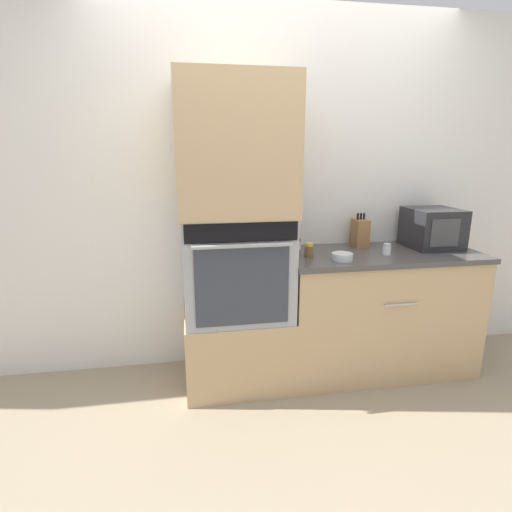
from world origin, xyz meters
The scene contains 12 objects.
ground_plane centered at (0.00, 0.00, 0.00)m, with size 12.00×12.00×0.00m, color gray.
wall_back centered at (0.00, 0.63, 1.25)m, with size 8.00×0.05×2.50m.
oven_cabinet_base centered at (-0.35, 0.30, 0.25)m, with size 0.70×0.60×0.50m.
wall_oven centered at (-0.35, 0.30, 0.83)m, with size 0.68×0.64×0.66m.
oven_cabinet_upper centered at (-0.35, 0.30, 1.57)m, with size 0.70×0.60×0.82m.
counter_unit centered at (0.66, 0.30, 0.44)m, with size 1.34×0.63×0.87m.
microwave centered at (1.08, 0.37, 1.01)m, with size 0.34×0.36×0.28m.
knife_block centered at (0.58, 0.48, 0.98)m, with size 0.10×0.14×0.24m.
bowl centered at (0.31, 0.14, 0.90)m, with size 0.13×0.13×0.04m.
condiment_jar_near centered at (0.13, 0.25, 0.92)m, with size 0.06×0.06×0.09m.
condiment_jar_mid centered at (0.66, 0.22, 0.91)m, with size 0.05×0.05×0.08m.
condiment_jar_far centered at (0.11, 0.47, 0.91)m, with size 0.06×0.06×0.07m.
Camera 1 is at (-0.64, -2.19, 1.54)m, focal length 28.00 mm.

